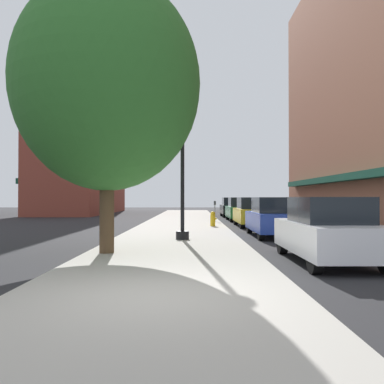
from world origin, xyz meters
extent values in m
plane|color=#232326|center=(4.00, 18.00, 0.00)|extent=(90.00, 90.00, 0.00)
cube|color=#A8A399|center=(0.00, 19.00, 0.06)|extent=(4.80, 50.00, 0.12)
cube|color=#144C38|center=(11.65, 22.00, 3.10)|extent=(0.90, 34.00, 0.50)
cube|color=brown|center=(-11.00, 37.00, 8.29)|extent=(6.00, 18.00, 16.58)
cube|color=#144C38|center=(-14.35, 37.00, 3.10)|extent=(0.90, 15.30, 0.50)
cylinder|color=black|center=(0.23, 8.58, 0.27)|extent=(0.48, 0.48, 0.30)
cylinder|color=black|center=(0.23, 8.58, 3.02)|extent=(0.14, 0.14, 5.20)
sphere|color=silver|center=(0.23, 8.58, 5.80)|extent=(0.44, 0.44, 0.44)
cylinder|color=gold|center=(1.69, 15.57, 0.43)|extent=(0.26, 0.26, 0.62)
sphere|color=gold|center=(1.69, 15.57, 0.79)|extent=(0.24, 0.24, 0.24)
cylinder|color=gold|center=(1.83, 15.57, 0.52)|extent=(0.12, 0.10, 0.10)
cylinder|color=slate|center=(2.05, 20.09, 0.65)|extent=(0.06, 0.06, 1.05)
cube|color=#33383D|center=(2.05, 20.09, 1.30)|extent=(0.14, 0.09, 0.26)
cylinder|color=#4C3823|center=(-1.78, 4.92, 1.49)|extent=(0.40, 0.40, 2.75)
ellipsoid|color=#2D6B28|center=(-1.78, 4.92, 4.80)|extent=(5.17, 5.17, 5.94)
cylinder|color=black|center=(3.22, 5.60, 0.32)|extent=(0.22, 0.64, 0.64)
cylinder|color=black|center=(4.78, 5.60, 0.32)|extent=(0.22, 0.64, 0.64)
cylinder|color=black|center=(3.22, 2.40, 0.32)|extent=(0.22, 0.64, 0.64)
cube|color=silver|center=(4.00, 4.00, 0.64)|extent=(1.80, 4.30, 0.76)
cube|color=black|center=(4.00, 3.85, 1.34)|extent=(1.56, 2.20, 0.64)
cylinder|color=black|center=(3.22, 12.52, 0.32)|extent=(0.22, 0.64, 0.64)
cylinder|color=black|center=(4.78, 12.52, 0.32)|extent=(0.22, 0.64, 0.64)
cylinder|color=black|center=(3.22, 9.32, 0.32)|extent=(0.22, 0.64, 0.64)
cylinder|color=black|center=(4.78, 9.32, 0.32)|extent=(0.22, 0.64, 0.64)
cube|color=#1E389E|center=(4.00, 10.92, 0.64)|extent=(1.80, 4.30, 0.76)
cube|color=black|center=(4.00, 10.77, 1.34)|extent=(1.56, 2.20, 0.64)
cylinder|color=black|center=(3.22, 18.47, 0.32)|extent=(0.22, 0.64, 0.64)
cylinder|color=black|center=(4.78, 18.47, 0.32)|extent=(0.22, 0.64, 0.64)
cylinder|color=black|center=(3.22, 15.27, 0.32)|extent=(0.22, 0.64, 0.64)
cylinder|color=black|center=(4.78, 15.27, 0.32)|extent=(0.22, 0.64, 0.64)
cube|color=gold|center=(4.00, 16.87, 0.64)|extent=(1.80, 4.30, 0.76)
cube|color=black|center=(4.00, 16.72, 1.34)|extent=(1.56, 2.20, 0.64)
cylinder|color=black|center=(3.22, 24.29, 0.32)|extent=(0.22, 0.64, 0.64)
cylinder|color=black|center=(4.78, 24.29, 0.32)|extent=(0.22, 0.64, 0.64)
cylinder|color=black|center=(3.22, 21.09, 0.32)|extent=(0.22, 0.64, 0.64)
cylinder|color=black|center=(4.78, 21.09, 0.32)|extent=(0.22, 0.64, 0.64)
cube|color=#196638|center=(4.00, 22.69, 0.64)|extent=(1.80, 4.30, 0.76)
cube|color=black|center=(4.00, 22.54, 1.34)|extent=(1.56, 2.20, 0.64)
cylinder|color=black|center=(3.22, 30.51, 0.32)|extent=(0.22, 0.64, 0.64)
cylinder|color=black|center=(4.78, 30.51, 0.32)|extent=(0.22, 0.64, 0.64)
cylinder|color=black|center=(3.22, 27.31, 0.32)|extent=(0.22, 0.64, 0.64)
cylinder|color=black|center=(4.78, 27.31, 0.32)|extent=(0.22, 0.64, 0.64)
cube|color=black|center=(4.00, 28.91, 0.64)|extent=(1.80, 4.30, 0.76)
cube|color=black|center=(4.00, 28.76, 1.34)|extent=(1.56, 2.20, 0.64)
camera|label=1|loc=(0.58, -6.47, 1.64)|focal=38.56mm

